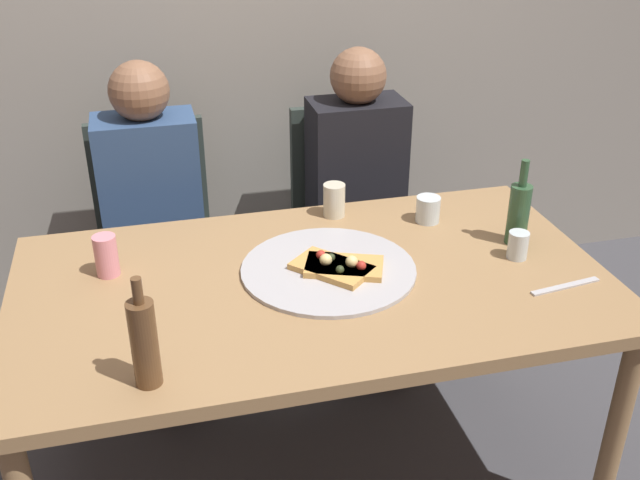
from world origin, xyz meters
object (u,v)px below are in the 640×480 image
Objects in this scene: wine_glass at (518,245)px; chair_left at (155,226)px; wine_bottle at (144,342)px; guest_in_beanie at (362,191)px; beer_bottle at (519,212)px; soda_can at (106,256)px; tumbler_near at (428,209)px; dining_table at (313,300)px; pizza_tray at (328,269)px; chair_right at (351,205)px; guest_in_sweater at (153,213)px; table_knife at (565,286)px; pizza_slice_last at (331,267)px; pizza_slice_extra at (345,266)px; tumbler_far at (334,200)px.

wine_glass is 1.39m from chair_left.
wine_bottle is 1.38m from guest_in_beanie.
beer_bottle is 1.22m from soda_can.
wine_bottle is at bearing -145.81° from tumbler_near.
wine_bottle is at bearing -142.81° from dining_table.
wine_glass is at bearing -114.36° from beer_bottle.
pizza_tray reaches higher than dining_table.
chair_right reaches higher than dining_table.
guest_in_sweater is (0.05, 1.08, -0.19)m from wine_bottle.
guest_in_beanie is at bearing -180.00° from guest_in_sweater.
wine_bottle is 1.26× the size of table_knife.
dining_table is 13.75× the size of soda_can.
beer_bottle is at bearing 113.81° from guest_in_beanie.
wine_bottle is 3.31× the size of wine_glass.
dining_table is at bearing -164.13° from pizza_slice_last.
wine_bottle is (-0.57, -0.37, 0.09)m from pizza_slice_extra.
beer_bottle is 3.20× the size of tumbler_near.
wine_glass is (0.56, -0.04, 0.02)m from pizza_slice_last.
guest_in_beanie reaches higher than tumbler_far.
pizza_tray is 0.63m from soda_can.
beer_bottle is 2.46× the size of tumbler_far.
table_knife is at bearing -65.50° from tumbler_near.
pizza_tray is at bearing 119.40° from chair_left.
pizza_slice_last is 0.90× the size of wine_bottle.
pizza_slice_extra is 0.28× the size of chair_left.
guest_in_sweater reaches higher than soda_can.
guest_in_beanie is at bearing 113.81° from beer_bottle.
chair_right is at bearing 109.72° from beer_bottle.
chair_left is at bearing 140.21° from tumbler_far.
chair_left is (-0.87, 0.60, -0.25)m from tumbler_near.
chair_right reaches higher than tumbler_near.
wine_bottle is at bearing 87.23° from guest_in_sweater.
guest_in_sweater is 0.79m from guest_in_beanie.
soda_can is at bearing 163.21° from dining_table.
tumbler_far is 0.91× the size of soda_can.
table_knife is at bearing -74.50° from wine_glass.
pizza_slice_last is at bearing 124.03° from guest_in_sweater.
guest_in_sweater is (-0.47, 0.69, -0.09)m from pizza_tray.
dining_table is 0.10m from pizza_tray.
guest_in_sweater reaches higher than chair_left.
pizza_slice_last is 0.78m from guest_in_beanie.
beer_bottle is (0.60, 0.05, 0.08)m from pizza_slice_last.
dining_table is 1.43× the size of guest_in_beanie.
guest_in_sweater reaches higher than tumbler_far.
guest_in_sweater is at bearing 90.00° from chair_left.
pizza_tray is (0.05, 0.03, 0.07)m from dining_table.
wine_bottle is at bearing -144.74° from pizza_slice_last.
chair_left is (-1.04, 0.90, -0.25)m from wine_glass.
chair_right is (0.93, 0.70, -0.27)m from soda_can.
tumbler_near is 0.39× the size of table_knife.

